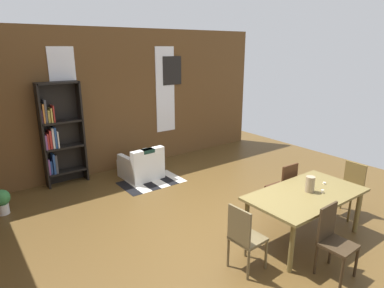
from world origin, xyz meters
TOP-DOWN VIEW (x-y plane):
  - ground_plane at (0.00, 0.00)m, footprint 10.10×10.10m
  - back_wall_brick at (0.00, 3.95)m, footprint 8.23×0.12m
  - window_pane_0 at (-1.27, 3.88)m, footprint 0.55×0.02m
  - window_pane_1 at (1.27, 3.88)m, footprint 0.55×0.02m
  - dining_table at (0.86, -0.77)m, footprint 1.89×1.02m
  - vase_on_table at (0.93, -0.77)m, footprint 0.14×0.14m
  - tealight_candle_0 at (1.05, -0.91)m, footprint 0.04×0.04m
  - tealight_candle_1 at (1.37, -0.74)m, footprint 0.04×0.04m
  - dining_chair_head_right at (2.17, -0.77)m, footprint 0.41×0.41m
  - dining_chair_near_left at (0.43, -1.50)m, footprint 0.41×0.41m
  - dining_chair_far_right at (1.28, -0.03)m, footprint 0.42×0.42m
  - dining_chair_head_left at (-0.46, -0.77)m, footprint 0.42×0.42m
  - bookshelf_tall at (-1.53, 3.71)m, footprint 0.87×0.28m
  - armchair_white at (0.03, 2.99)m, footprint 0.85×0.85m
  - potted_plant_by_shelf at (-2.83, 2.95)m, footprint 0.30×0.30m
  - striped_rug at (0.06, 2.62)m, footprint 1.36×0.88m
  - framed_picture at (1.48, 3.87)m, footprint 0.56×0.03m

SIDE VIEW (x-z plane):
  - ground_plane at x=0.00m, z-range 0.00..0.00m
  - striped_rug at x=0.06m, z-range 0.00..0.01m
  - potted_plant_by_shelf at x=-2.83m, z-range 0.03..0.50m
  - armchair_white at x=0.03m, z-range -0.10..0.65m
  - dining_chair_head_right at x=2.17m, z-range 0.04..0.99m
  - dining_chair_near_left at x=0.43m, z-range 0.04..0.99m
  - dining_chair_far_right at x=1.28m, z-range 0.04..0.99m
  - dining_chair_head_left at x=-0.46m, z-range 0.04..0.99m
  - dining_table at x=0.86m, z-range 0.31..1.08m
  - tealight_candle_1 at x=1.37m, z-range 0.77..0.81m
  - tealight_candle_0 at x=1.05m, z-range 0.77..0.82m
  - vase_on_table at x=0.93m, z-range 0.77..1.02m
  - bookshelf_tall at x=-1.53m, z-range 0.00..2.22m
  - back_wall_brick at x=0.00m, z-range 0.00..3.34m
  - window_pane_0 at x=-1.27m, z-range 0.75..2.92m
  - window_pane_1 at x=1.27m, z-range 0.75..2.92m
  - framed_picture at x=1.48m, z-range 1.96..2.68m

